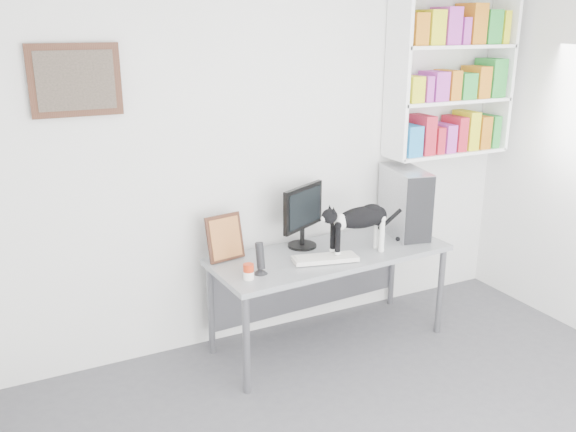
{
  "coord_description": "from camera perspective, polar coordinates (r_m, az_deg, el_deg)",
  "views": [
    {
      "loc": [
        -1.8,
        -1.81,
        2.22
      ],
      "look_at": [
        -0.14,
        1.53,
        1.03
      ],
      "focal_mm": 38.0,
      "sensor_mm": 36.0,
      "label": 1
    }
  ],
  "objects": [
    {
      "name": "keyboard",
      "position": [
        4.09,
        3.48,
        -3.98
      ],
      "size": [
        0.46,
        0.26,
        0.03
      ],
      "primitive_type": "cube",
      "rotation": [
        0.0,
        0.0,
        -0.23
      ],
      "color": "silver",
      "rests_on": "desk"
    },
    {
      "name": "soup_can",
      "position": [
        3.79,
        -3.71,
        -5.22
      ],
      "size": [
        0.08,
        0.08,
        0.1
      ],
      "primitive_type": "cylinder",
      "rotation": [
        0.0,
        0.0,
        0.3
      ],
      "color": "red",
      "rests_on": "desk"
    },
    {
      "name": "room",
      "position": [
        2.7,
        17.42,
        -2.0
      ],
      "size": [
        4.01,
        4.01,
        2.7
      ],
      "color": "#525156",
      "rests_on": "ground"
    },
    {
      "name": "speaker",
      "position": [
        3.84,
        -2.62,
        -3.92
      ],
      "size": [
        0.1,
        0.1,
        0.22
      ],
      "primitive_type": "cylinder",
      "rotation": [
        0.0,
        0.0,
        0.12
      ],
      "color": "black",
      "rests_on": "desk"
    },
    {
      "name": "bookshelf",
      "position": [
        4.88,
        15.04,
        12.72
      ],
      "size": [
        1.03,
        0.28,
        1.24
      ],
      "primitive_type": "cube",
      "color": "white",
      "rests_on": "room"
    },
    {
      "name": "leaning_print",
      "position": [
        4.07,
        -5.93,
        -1.95
      ],
      "size": [
        0.27,
        0.15,
        0.32
      ],
      "primitive_type": "cube",
      "rotation": [
        0.0,
        0.0,
        0.17
      ],
      "color": "#402314",
      "rests_on": "desk"
    },
    {
      "name": "wall_art",
      "position": [
        3.83,
        -19.27,
        11.9
      ],
      "size": [
        0.52,
        0.04,
        0.42
      ],
      "primitive_type": "cube",
      "color": "#402314",
      "rests_on": "room"
    },
    {
      "name": "pc_tower",
      "position": [
        4.61,
        10.87,
        1.32
      ],
      "size": [
        0.32,
        0.54,
        0.5
      ],
      "primitive_type": "cube",
      "rotation": [
        0.0,
        0.0,
        -0.22
      ],
      "color": "silver",
      "rests_on": "desk"
    },
    {
      "name": "monitor",
      "position": [
        4.26,
        1.35,
        -0.01
      ],
      "size": [
        0.47,
        0.38,
        0.46
      ],
      "primitive_type": "cube",
      "rotation": [
        0.0,
        0.0,
        0.49
      ],
      "color": "black",
      "rests_on": "desk"
    },
    {
      "name": "desk",
      "position": [
        4.38,
        3.9,
        -7.65
      ],
      "size": [
        1.71,
        0.74,
        0.7
      ],
      "primitive_type": "cube",
      "rotation": [
        0.0,
        0.0,
        0.05
      ],
      "color": "gray",
      "rests_on": "room"
    },
    {
      "name": "cat",
      "position": [
        4.18,
        6.71,
        -1.27
      ],
      "size": [
        0.57,
        0.16,
        0.35
      ],
      "primitive_type": null,
      "rotation": [
        0.0,
        0.0,
        -0.02
      ],
      "color": "black",
      "rests_on": "desk"
    }
  ]
}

